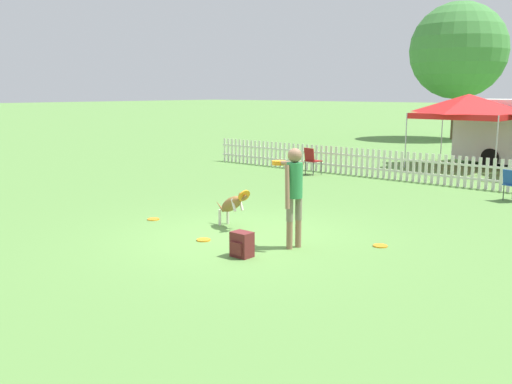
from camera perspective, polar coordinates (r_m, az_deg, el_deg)
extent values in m
plane|color=#5B8C42|center=(10.72, -1.09, -4.58)|extent=(240.00, 240.00, 0.00)
cylinder|color=#8C664C|center=(9.94, 3.37, -4.32)|extent=(0.11, 0.11, 0.49)
cylinder|color=#7A705B|center=(9.83, 3.40, -1.80)|extent=(0.12, 0.12, 0.40)
cylinder|color=#8C664C|center=(10.06, 4.24, -4.15)|extent=(0.11, 0.11, 0.49)
cylinder|color=#7A705B|center=(9.96, 4.28, -1.66)|extent=(0.12, 0.12, 0.40)
cylinder|color=#2D8447|center=(9.81, 3.87, 1.18)|extent=(0.33, 0.33, 0.61)
sphere|color=#8C664C|center=(9.75, 3.90, 3.68)|extent=(0.25, 0.25, 0.25)
cylinder|color=#8C664C|center=(9.64, 3.15, 0.51)|extent=(0.20, 0.21, 0.75)
cylinder|color=#8C664C|center=(10.18, 3.43, 2.91)|extent=(0.73, 0.31, 0.14)
cylinder|color=orange|center=(10.50, 2.29, 2.80)|extent=(0.26, 0.26, 0.02)
cylinder|color=orange|center=(10.49, 2.29, 2.94)|extent=(0.26, 0.26, 0.02)
cylinder|color=orange|center=(10.49, 2.29, 3.09)|extent=(0.26, 0.26, 0.02)
ellipsoid|color=olive|center=(11.44, -2.46, -1.21)|extent=(0.73, 0.42, 0.53)
ellipsoid|color=silver|center=(11.45, -2.46, -1.45)|extent=(0.38, 0.23, 0.26)
sphere|color=olive|center=(11.11, -1.40, -0.50)|extent=(0.16, 0.16, 0.16)
cone|color=olive|center=(11.04, -1.19, -0.36)|extent=(0.15, 0.11, 0.13)
cylinder|color=orange|center=(11.04, -1.19, -0.36)|extent=(0.19, 0.28, 0.24)
cone|color=olive|center=(11.14, -1.27, -0.14)|extent=(0.05, 0.05, 0.07)
cone|color=olive|center=(11.09, -1.67, -0.19)|extent=(0.05, 0.05, 0.07)
cylinder|color=silver|center=(11.79, -2.84, -2.44)|extent=(0.06, 0.06, 0.32)
cylinder|color=silver|center=(11.68, -3.64, -2.56)|extent=(0.06, 0.06, 0.32)
cylinder|color=silver|center=(11.33, -1.53, -1.23)|extent=(0.17, 0.09, 0.26)
cylinder|color=silver|center=(11.23, -2.26, -1.33)|extent=(0.17, 0.09, 0.26)
cone|color=olive|center=(11.81, -3.65, -1.40)|extent=(0.32, 0.13, 0.22)
cylinder|color=orange|center=(10.36, 12.32, -5.28)|extent=(0.26, 0.26, 0.02)
cylinder|color=orange|center=(12.38, -10.23, -2.69)|extent=(0.26, 0.26, 0.02)
cylinder|color=orange|center=(10.56, -5.27, -4.79)|extent=(0.26, 0.26, 0.02)
cube|color=maroon|center=(9.47, -1.41, -5.25)|extent=(0.34, 0.25, 0.42)
cube|color=maroon|center=(9.38, -2.01, -5.68)|extent=(0.24, 0.04, 0.21)
cube|color=silver|center=(17.64, 17.20, 1.66)|extent=(17.17, 0.04, 0.06)
cube|color=silver|center=(17.60, 17.26, 2.86)|extent=(17.17, 0.04, 0.06)
cube|color=silver|center=(22.36, -3.14, 4.25)|extent=(0.09, 0.02, 0.89)
cube|color=silver|center=(22.22, -2.77, 4.21)|extent=(0.09, 0.02, 0.89)
cube|color=silver|center=(22.09, -2.40, 4.18)|extent=(0.09, 0.02, 0.89)
cube|color=silver|center=(21.95, -2.02, 4.15)|extent=(0.09, 0.02, 0.89)
cube|color=silver|center=(21.82, -1.64, 4.11)|extent=(0.09, 0.02, 0.89)
cube|color=silver|center=(21.69, -1.25, 4.08)|extent=(0.09, 0.02, 0.89)
cube|color=silver|center=(21.56, -0.86, 4.04)|extent=(0.09, 0.02, 0.89)
cube|color=silver|center=(21.43, -0.47, 4.01)|extent=(0.09, 0.02, 0.89)
cube|color=silver|center=(21.30, -0.07, 3.97)|extent=(0.09, 0.02, 0.89)
cube|color=silver|center=(21.17, 0.34, 3.93)|extent=(0.09, 0.02, 0.89)
cube|color=silver|center=(21.05, 0.75, 3.90)|extent=(0.09, 0.02, 0.89)
cube|color=silver|center=(20.92, 1.17, 3.86)|extent=(0.09, 0.02, 0.89)
cube|color=silver|center=(20.80, 1.59, 3.82)|extent=(0.09, 0.02, 0.89)
cube|color=silver|center=(20.67, 2.01, 3.78)|extent=(0.09, 0.02, 0.89)
cube|color=silver|center=(20.55, 2.44, 3.74)|extent=(0.09, 0.02, 0.89)
cube|color=silver|center=(20.43, 2.88, 3.70)|extent=(0.09, 0.02, 0.89)
cube|color=silver|center=(20.31, 3.32, 3.66)|extent=(0.09, 0.02, 0.89)
cube|color=silver|center=(20.19, 3.76, 3.61)|extent=(0.09, 0.02, 0.89)
cube|color=silver|center=(20.07, 4.21, 3.57)|extent=(0.09, 0.02, 0.89)
cube|color=silver|center=(19.96, 4.67, 3.53)|extent=(0.09, 0.02, 0.89)
cube|color=silver|center=(19.84, 5.13, 3.48)|extent=(0.09, 0.02, 0.89)
cube|color=silver|center=(19.73, 5.60, 3.44)|extent=(0.09, 0.02, 0.89)
cube|color=silver|center=(19.62, 6.07, 3.39)|extent=(0.09, 0.02, 0.89)
cube|color=silver|center=(19.51, 6.55, 3.34)|extent=(0.09, 0.02, 0.89)
cube|color=silver|center=(19.40, 7.03, 3.29)|extent=(0.09, 0.02, 0.89)
cube|color=silver|center=(19.29, 7.52, 3.25)|extent=(0.09, 0.02, 0.89)
cube|color=silver|center=(19.19, 8.01, 3.20)|extent=(0.09, 0.02, 0.89)
cube|color=silver|center=(19.08, 8.51, 3.15)|extent=(0.09, 0.02, 0.89)
cube|color=silver|center=(18.98, 9.01, 3.09)|extent=(0.09, 0.02, 0.89)
cube|color=silver|center=(18.88, 9.52, 3.04)|extent=(0.09, 0.02, 0.89)
cube|color=silver|center=(18.78, 10.04, 2.99)|extent=(0.09, 0.02, 0.89)
cube|color=silver|center=(18.68, 10.56, 2.94)|extent=(0.09, 0.02, 0.89)
cube|color=silver|center=(18.58, 11.09, 2.88)|extent=(0.09, 0.02, 0.89)
cube|color=silver|center=(18.48, 11.62, 2.83)|extent=(0.09, 0.02, 0.89)
cube|color=silver|center=(18.39, 12.15, 2.77)|extent=(0.09, 0.02, 0.89)
cube|color=silver|center=(18.30, 12.70, 2.72)|extent=(0.09, 0.02, 0.89)
cube|color=silver|center=(18.21, 13.24, 2.66)|extent=(0.09, 0.02, 0.89)
cube|color=silver|center=(18.12, 13.80, 2.60)|extent=(0.09, 0.02, 0.89)
cube|color=silver|center=(18.03, 14.36, 2.54)|extent=(0.09, 0.02, 0.89)
cube|color=silver|center=(17.94, 14.92, 2.48)|extent=(0.09, 0.02, 0.89)
cube|color=silver|center=(17.86, 15.49, 2.42)|extent=(0.09, 0.02, 0.89)
cube|color=silver|center=(17.78, 16.06, 2.36)|extent=(0.09, 0.02, 0.89)
cube|color=silver|center=(17.70, 16.64, 2.30)|extent=(0.09, 0.02, 0.89)
cube|color=silver|center=(17.62, 17.23, 2.23)|extent=(0.09, 0.02, 0.89)
cube|color=silver|center=(17.54, 17.82, 2.17)|extent=(0.09, 0.02, 0.89)
cube|color=silver|center=(17.47, 18.41, 2.10)|extent=(0.09, 0.02, 0.89)
cube|color=silver|center=(17.40, 19.01, 2.04)|extent=(0.09, 0.02, 0.89)
cube|color=silver|center=(17.33, 19.62, 1.97)|extent=(0.09, 0.02, 0.89)
cube|color=silver|center=(17.26, 20.22, 1.91)|extent=(0.09, 0.02, 0.89)
cube|color=silver|center=(17.19, 20.84, 1.84)|extent=(0.09, 0.02, 0.89)
cube|color=silver|center=(17.13, 21.46, 1.77)|extent=(0.09, 0.02, 0.89)
cube|color=silver|center=(17.06, 22.08, 1.70)|extent=(0.09, 0.02, 0.89)
cube|color=silver|center=(17.00, 22.71, 1.63)|extent=(0.09, 0.02, 0.89)
cube|color=silver|center=(16.94, 23.34, 1.56)|extent=(0.09, 0.02, 0.89)
cube|color=silver|center=(16.89, 23.98, 1.49)|extent=(0.09, 0.02, 0.89)
cylinder|color=#333338|center=(18.76, 6.54, 2.41)|extent=(0.02, 0.02, 0.46)
cylinder|color=#333338|center=(19.02, 5.77, 2.52)|extent=(0.02, 0.02, 0.46)
cylinder|color=#333338|center=(18.51, 5.74, 2.32)|extent=(0.02, 0.02, 0.46)
cylinder|color=#333338|center=(18.77, 4.96, 2.44)|extent=(0.02, 0.02, 0.46)
cube|color=maroon|center=(18.73, 5.76, 3.11)|extent=(0.50, 0.50, 0.03)
cube|color=maroon|center=(18.58, 5.35, 3.73)|extent=(0.44, 0.17, 0.43)
cylinder|color=#333338|center=(15.57, 23.51, -0.04)|extent=(0.02, 0.02, 0.41)
cube|color=#1E4799|center=(15.40, 24.15, 1.30)|extent=(0.44, 0.22, 0.39)
cylinder|color=silver|center=(21.06, 14.75, 5.01)|extent=(0.04, 0.04, 1.95)
cylinder|color=silver|center=(19.89, 22.92, 4.27)|extent=(0.04, 0.04, 1.95)
cylinder|color=silver|center=(23.92, 18.08, 5.42)|extent=(0.04, 0.04, 1.95)
cube|color=red|center=(21.83, 20.42, 7.18)|extent=(3.14, 3.14, 0.20)
pyramid|color=red|center=(21.82, 20.49, 8.31)|extent=(3.14, 3.14, 0.66)
cylinder|color=black|center=(22.13, 22.39, 3.17)|extent=(0.70, 0.34, 0.68)
cylinder|color=brown|center=(34.27, 19.26, 7.87)|extent=(0.34, 0.34, 3.44)
sphere|color=#42843D|center=(34.32, 19.58, 13.17)|extent=(5.30, 5.30, 5.30)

